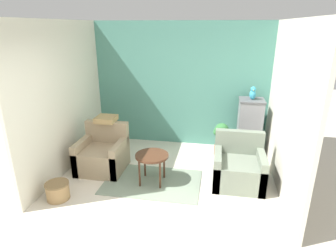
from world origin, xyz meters
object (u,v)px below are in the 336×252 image
at_px(coffee_table, 152,158).
at_px(potted_plant, 221,137).
at_px(armchair_right, 238,168).
at_px(parrot, 253,93).
at_px(armchair_left, 103,155).
at_px(birdcage, 249,128).
at_px(wicker_basket, 58,190).

bearing_deg(coffee_table, potted_plant, 48.93).
distance_m(armchair_right, parrot, 1.64).
xyz_separation_m(armchair_right, parrot, (0.26, 1.23, 1.05)).
height_order(armchair_right, parrot, parrot).
distance_m(armchair_left, potted_plant, 2.45).
bearing_deg(birdcage, potted_plant, -167.99).
xyz_separation_m(armchair_right, wicker_basket, (-2.84, -1.00, -0.14)).
bearing_deg(coffee_table, armchair_left, 163.46).
height_order(coffee_table, armchair_left, armchair_left).
bearing_deg(coffee_table, parrot, 40.23).
bearing_deg(parrot, armchair_left, -157.36).
bearing_deg(birdcage, coffee_table, -139.82).
height_order(armchair_left, parrot, parrot).
bearing_deg(coffee_table, armchair_right, 9.35).
distance_m(armchair_left, wicker_basket, 1.12).
height_order(armchair_left, armchair_right, same).
bearing_deg(armchair_right, birdcage, 78.06).
xyz_separation_m(coffee_table, parrot, (1.74, 1.47, 0.87)).
bearing_deg(wicker_basket, parrot, 35.66).
bearing_deg(potted_plant, armchair_right, -74.58).
xyz_separation_m(armchair_left, parrot, (2.78, 1.16, 1.05)).
relative_size(armchair_left, armchair_right, 1.00).
relative_size(armchair_right, parrot, 3.22).
relative_size(armchair_left, potted_plant, 1.22).
relative_size(armchair_right, wicker_basket, 2.34).
height_order(coffee_table, armchair_right, armchair_right).
bearing_deg(potted_plant, coffee_table, -131.07).
bearing_deg(parrot, birdcage, -90.00).
xyz_separation_m(coffee_table, birdcage, (1.74, 1.47, 0.12)).
bearing_deg(armchair_left, birdcage, 22.60).
height_order(armchair_left, birdcage, birdcage).
height_order(armchair_right, birdcage, birdcage).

